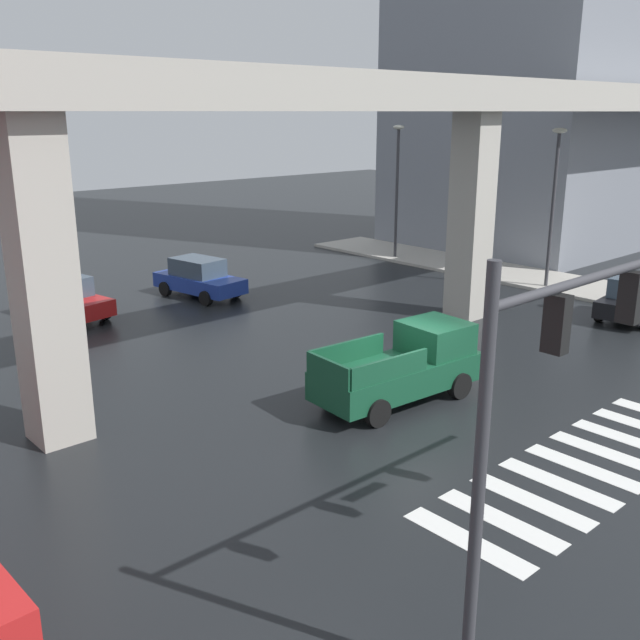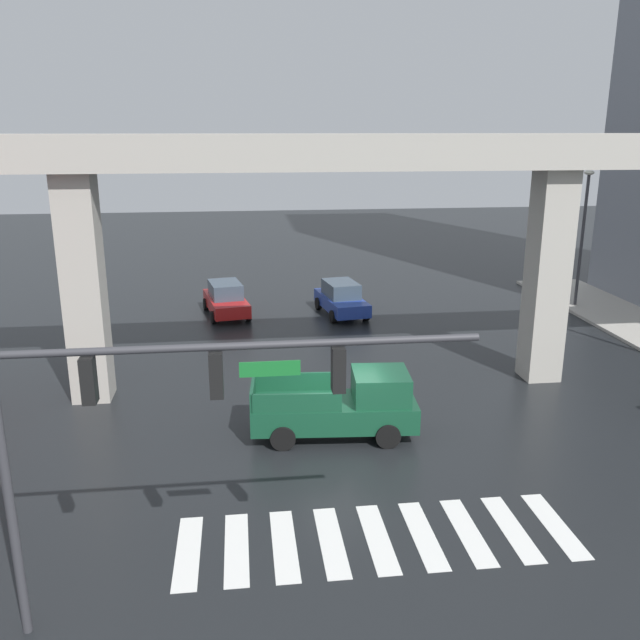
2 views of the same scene
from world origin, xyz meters
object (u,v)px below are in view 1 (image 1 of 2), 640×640
Objects in this scene: pickup_truck at (406,366)px; sedan_blue at (199,278)px; sedan_red at (63,298)px; street_lamp_mid_block at (554,190)px; traffic_signal_mast at (591,343)px; sedan_black at (635,298)px; street_lamp_far_north at (397,176)px.

sedan_blue is at bearing 81.51° from pickup_truck.
sedan_red is 0.63× the size of street_lamp_mid_block.
sedan_red is 22.57m from traffic_signal_mast.
sedan_black is 0.99× the size of sedan_blue.
traffic_signal_mast is 29.10m from street_lamp_far_north.
traffic_signal_mast is at bearing -132.12° from street_lamp_far_north.
street_lamp_far_north reaches higher than sedan_black.
sedan_black is (12.98, -0.55, -0.14)m from pickup_truck.
street_lamp_mid_block is (1.86, 5.02, 3.70)m from sedan_black.
sedan_black is 6.51m from street_lamp_mid_block.
sedan_black is 0.62× the size of street_lamp_mid_block.
sedan_black is 19.40m from traffic_signal_mast.
traffic_signal_mast reaches higher than sedan_blue.
sedan_black and sedan_blue have the same top height.
pickup_truck is 9.67m from traffic_signal_mast.
street_lamp_mid_block is 9.43m from street_lamp_far_north.
sedan_black is at bearing -110.35° from street_lamp_mid_block.
sedan_black is 0.62× the size of street_lamp_far_north.
pickup_truck is 0.60× the size of traffic_signal_mast.
sedan_red is 21.54m from street_lamp_mid_block.
street_lamp_far_north is at bearing -0.31° from sedan_blue.
sedan_black is 18.16m from sedan_blue.
sedan_black is 0.98× the size of sedan_red.
street_lamp_far_north is at bearing -2.02° from sedan_red.
sedan_blue is 0.62× the size of street_lamp_mid_block.
pickup_truck is at bearing -98.49° from sedan_blue.
sedan_blue and sedan_red have the same top height.
traffic_signal_mast is at bearing -107.33° from sedan_blue.
traffic_signal_mast is 1.20× the size of street_lamp_far_north.
street_lamp_far_north is at bearing 82.65° from sedan_black.
sedan_blue is at bearing 126.87° from sedan_black.
street_lamp_far_north is (19.52, 21.59, -0.01)m from traffic_signal_mast.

